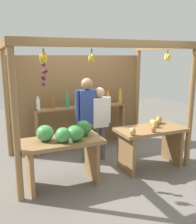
# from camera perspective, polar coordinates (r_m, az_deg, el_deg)

# --- Properties ---
(ground_plane) EXTENTS (12.00, 12.00, 0.00)m
(ground_plane) POSITION_cam_1_polar(r_m,az_deg,el_deg) (5.24, -0.82, -10.84)
(ground_plane) COLOR slate
(ground_plane) RESTS_ON ground
(market_stall) EXTENTS (3.23, 1.97, 2.33)m
(market_stall) POSITION_cam_1_polar(r_m,az_deg,el_deg) (5.26, -2.74, 4.61)
(market_stall) COLOR olive
(market_stall) RESTS_ON ground
(fruit_counter_left) EXTENTS (1.31, 0.64, 1.03)m
(fruit_counter_left) POSITION_cam_1_polar(r_m,az_deg,el_deg) (4.11, -7.69, -7.24)
(fruit_counter_left) COLOR olive
(fruit_counter_left) RESTS_ON ground
(fruit_counter_right) EXTENTS (1.31, 0.64, 0.92)m
(fruit_counter_right) POSITION_cam_1_polar(r_m,az_deg,el_deg) (4.85, 11.84, -5.73)
(fruit_counter_right) COLOR olive
(fruit_counter_right) RESTS_ON ground
(bottle_shelf_unit) EXTENTS (2.07, 0.22, 1.35)m
(bottle_shelf_unit) POSITION_cam_1_polar(r_m,az_deg,el_deg) (5.60, -3.60, -0.50)
(bottle_shelf_unit) COLOR olive
(bottle_shelf_unit) RESTS_ON ground
(vendor_man) EXTENTS (0.48, 0.23, 1.67)m
(vendor_man) POSITION_cam_1_polar(r_m,az_deg,el_deg) (4.93, -2.46, 0.01)
(vendor_man) COLOR #445545
(vendor_man) RESTS_ON ground
(vendor_woman) EXTENTS (0.48, 0.20, 1.49)m
(vendor_woman) POSITION_cam_1_polar(r_m,az_deg,el_deg) (5.02, 0.37, -1.27)
(vendor_woman) COLOR #585460
(vendor_woman) RESTS_ON ground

